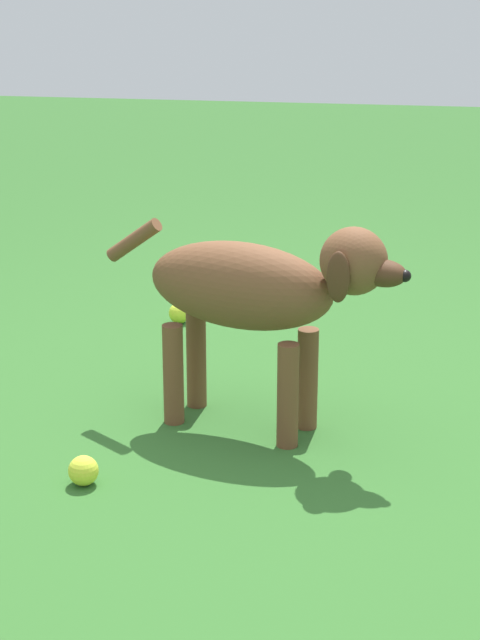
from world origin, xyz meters
TOP-DOWN VIEW (x-y plane):
  - ground at (0.00, 0.00)m, footprint 14.00×14.00m
  - dog at (0.19, 0.13)m, footprint 0.31×0.76m
  - tennis_ball_0 at (0.93, 0.52)m, footprint 0.07×0.07m
  - tennis_ball_1 at (-0.18, 0.44)m, footprint 0.07×0.07m

SIDE VIEW (x-z plane):
  - ground at x=0.00m, z-range 0.00..0.00m
  - tennis_ball_0 at x=0.93m, z-range 0.00..0.07m
  - tennis_ball_1 at x=-0.18m, z-range 0.00..0.07m
  - dog at x=0.19m, z-range 0.08..0.61m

